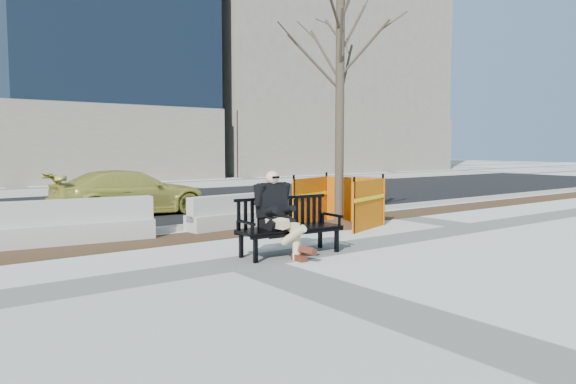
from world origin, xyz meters
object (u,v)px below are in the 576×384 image
object	(u,v)px
tree_fence	(339,227)
jersey_barrier_right	(240,227)
bench	(290,255)
sedan	(132,215)
seated_man	(276,256)
jersey_barrier_left	(74,243)

from	to	relation	value
tree_fence	jersey_barrier_right	xyz separation A→B (m)	(-1.85, 1.30, 0.00)
bench	jersey_barrier_right	bearing A→B (deg)	76.89
tree_fence	sedan	size ratio (longest dim) A/B	1.44
tree_fence	sedan	distance (m)	5.75
sedan	jersey_barrier_right	bearing A→B (deg)	-160.60
bench	seated_man	size ratio (longest dim) A/B	1.29
bench	seated_man	bearing A→B (deg)	168.85
sedan	tree_fence	bearing A→B (deg)	-147.29
bench	sedan	size ratio (longest dim) A/B	0.45
seated_man	jersey_barrier_left	xyz separation A→B (m)	(-2.40, 3.23, 0.00)
seated_man	sedan	xyz separation A→B (m)	(-0.02, 6.69, 0.00)
jersey_barrier_left	jersey_barrier_right	xyz separation A→B (m)	(3.62, -0.09, 0.00)
tree_fence	sedan	bearing A→B (deg)	122.51
sedan	jersey_barrier_left	world-z (taller)	sedan
sedan	bench	bearing A→B (deg)	-177.54
bench	sedan	world-z (taller)	sedan
tree_fence	jersey_barrier_left	size ratio (longest dim) A/B	2.03
seated_man	jersey_barrier_right	bearing A→B (deg)	72.46
bench	jersey_barrier_left	world-z (taller)	bench
bench	sedan	xyz separation A→B (m)	(-0.27, 6.76, 0.00)
bench	tree_fence	bearing A→B (deg)	37.81
bench	seated_man	world-z (taller)	seated_man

